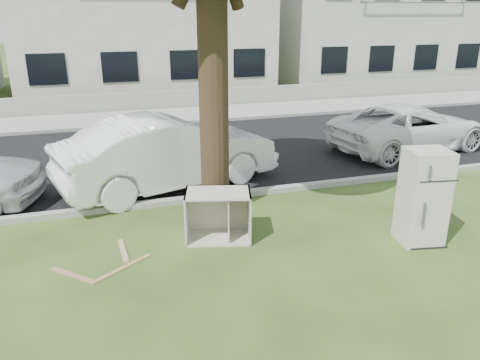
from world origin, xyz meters
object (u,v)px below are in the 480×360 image
object	(u,v)px
cabinet	(218,215)
car_center	(169,152)
car_right	(409,128)
fridge	(423,197)

from	to	relation	value
cabinet	car_center	distance (m)	2.85
car_center	car_right	xyz separation A→B (m)	(6.88, 0.93, -0.15)
fridge	car_right	world-z (taller)	fridge
car_right	fridge	bearing A→B (deg)	136.23
cabinet	car_center	size ratio (longest dim) A/B	0.23
cabinet	car_center	xyz separation A→B (m)	(-0.38, 2.80, 0.37)
fridge	car_center	bearing A→B (deg)	142.64
fridge	car_center	world-z (taller)	fridge
cabinet	car_right	distance (m)	7.49
cabinet	car_right	world-z (taller)	car_right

